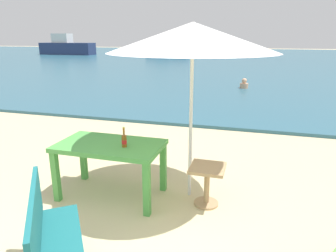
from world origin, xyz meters
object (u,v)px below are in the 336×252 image
swimmer_person (244,84)px  picnic_table_green (110,151)px  side_table_wood (207,180)px  boat_barge (67,47)px  beer_bottle_amber (124,140)px  bench_teal_center (50,239)px  boat_ferry (167,50)px  patio_umbrella (193,38)px

swimmer_person → picnic_table_green: bearing=-98.0°
picnic_table_green → swimmer_person: bearing=82.0°
side_table_wood → swimmer_person: 9.37m
picnic_table_green → boat_barge: 35.55m
beer_bottle_amber → boat_barge: (-20.52, 29.26, 0.09)m
beer_bottle_amber → bench_teal_center: (0.05, -1.62, -0.31)m
boat_barge → boat_ferry: (12.25, 0.73, -0.25)m
beer_bottle_amber → boat_barge: 35.74m
side_table_wood → bench_teal_center: (-1.01, -1.80, 0.19)m
boat_barge → patio_umbrella: bearing=-53.6°
picnic_table_green → boat_barge: bearing=124.8°
beer_bottle_amber → boat_barge: boat_barge is taller
swimmer_person → bench_teal_center: bearing=-95.3°
patio_umbrella → swimmer_person: 9.37m
beer_bottle_amber → patio_umbrella: patio_umbrella is taller
picnic_table_green → beer_bottle_amber: (0.24, -0.06, 0.20)m
beer_bottle_amber → boat_ferry: (-8.27, 29.98, -0.15)m
side_table_wood → boat_barge: (-21.58, 29.08, 0.59)m
patio_umbrella → side_table_wood: bearing=-34.9°
side_table_wood → boat_barge: bearing=126.6°
patio_umbrella → bench_teal_center: patio_umbrella is taller
side_table_wood → swimmer_person: (0.04, 9.36, -0.11)m
boat_ferry → boat_barge: bearing=-176.6°
swimmer_person → boat_barge: (-21.62, 19.72, 0.71)m
picnic_table_green → swimmer_person: 9.58m
beer_bottle_amber → bench_teal_center: beer_bottle_amber is taller
picnic_table_green → side_table_wood: bearing=5.1°
patio_umbrella → swimmer_person: size_ratio=5.61×
patio_umbrella → side_table_wood: size_ratio=4.26×
bench_teal_center → boat_barge: (-20.57, 30.88, 0.41)m
side_table_wood → bench_teal_center: bench_teal_center is taller
picnic_table_green → swimmer_person: size_ratio=3.41×
patio_umbrella → side_table_wood: (0.27, -0.19, -1.76)m
swimmer_person → boat_ferry: bearing=114.6°
patio_umbrella → swimmer_person: bearing=88.1°
patio_umbrella → bench_teal_center: bearing=-110.4°
beer_bottle_amber → patio_umbrella: (0.79, 0.36, 1.26)m
swimmer_person → boat_ferry: (-9.36, 20.45, 0.46)m
boat_barge → side_table_wood: bearing=-53.4°
swimmer_person → patio_umbrella: bearing=-91.9°
boat_barge → boat_ferry: 12.28m
beer_bottle_amber → side_table_wood: size_ratio=0.49×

